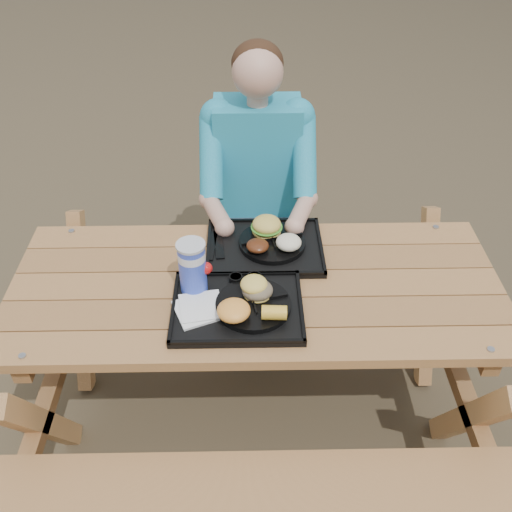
{
  "coord_description": "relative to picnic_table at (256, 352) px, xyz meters",
  "views": [
    {
      "loc": [
        -0.03,
        -1.56,
        2.14
      ],
      "look_at": [
        0.0,
        0.0,
        0.88
      ],
      "focal_mm": 40.0,
      "sensor_mm": 36.0,
      "label": 1
    }
  ],
  "objects": [
    {
      "name": "picnic_table",
      "position": [
        0.0,
        0.0,
        0.0
      ],
      "size": [
        1.8,
        1.49,
        0.75
      ],
      "primitive_type": null,
      "color": "#999999",
      "rests_on": "ground"
    },
    {
      "name": "condiment_mustard",
      "position": [
        -0.01,
        -0.01,
        0.41
      ],
      "size": [
        0.05,
        0.05,
        0.03
      ],
      "primitive_type": "cylinder",
      "color": "#F7A71B",
      "rests_on": "tray_near"
    },
    {
      "name": "diner",
      "position": [
        0.02,
        0.71,
        0.27
      ],
      "size": [
        0.48,
        0.84,
        1.28
      ],
      "primitive_type": null,
      "color": "#1CA7C8",
      "rests_on": "ground"
    },
    {
      "name": "ground",
      "position": [
        0.0,
        0.0,
        -0.38
      ],
      "size": [
        60.0,
        60.0,
        0.0
      ],
      "primitive_type": "plane",
      "color": "#999999",
      "rests_on": "ground"
    },
    {
      "name": "cutlery_far",
      "position": [
        -0.14,
        0.21,
        0.4
      ],
      "size": [
        0.05,
        0.19,
        0.01
      ],
      "primitive_type": "cube",
      "rotation": [
        0.0,
        0.0,
        0.1
      ],
      "color": "black",
      "rests_on": "tray_far"
    },
    {
      "name": "burger",
      "position": [
        0.05,
        0.26,
        0.47
      ],
      "size": [
        0.12,
        0.12,
        0.1
      ],
      "primitive_type": null,
      "color": "#DEBB4E",
      "rests_on": "plate_far"
    },
    {
      "name": "corn_cob",
      "position": [
        0.06,
        -0.22,
        0.44
      ],
      "size": [
        0.09,
        0.09,
        0.05
      ],
      "primitive_type": null,
      "rotation": [
        0.0,
        0.0,
        -0.05
      ],
      "color": "yellow",
      "rests_on": "plate_near"
    },
    {
      "name": "condiment_bbq",
      "position": [
        -0.07,
        -0.01,
        0.41
      ],
      "size": [
        0.05,
        0.05,
        0.03
      ],
      "primitive_type": "cylinder",
      "color": "black",
      "rests_on": "tray_near"
    },
    {
      "name": "mac_cheese",
      "position": [
        -0.08,
        -0.21,
        0.44
      ],
      "size": [
        0.11,
        0.11,
        0.06
      ],
      "primitive_type": "ellipsoid",
      "color": "#FFAB43",
      "rests_on": "plate_near"
    },
    {
      "name": "soda_cup",
      "position": [
        -0.22,
        -0.05,
        0.49
      ],
      "size": [
        0.09,
        0.09,
        0.19
      ],
      "primitive_type": "cylinder",
      "color": "#1934C2",
      "rests_on": "tray_near"
    },
    {
      "name": "plate_far",
      "position": [
        0.07,
        0.21,
        0.41
      ],
      "size": [
        0.26,
        0.26,
        0.02
      ],
      "primitive_type": "cylinder",
      "color": "black",
      "rests_on": "tray_far"
    },
    {
      "name": "napkin_stack",
      "position": [
        -0.2,
        -0.16,
        0.4
      ],
      "size": [
        0.19,
        0.19,
        0.02
      ],
      "primitive_type": "cube",
      "rotation": [
        0.0,
        0.0,
        0.39
      ],
      "color": "white",
      "rests_on": "tray_near"
    },
    {
      "name": "tray_near",
      "position": [
        -0.07,
        -0.14,
        0.39
      ],
      "size": [
        0.45,
        0.35,
        0.02
      ],
      "primitive_type": "cube",
      "color": "black",
      "rests_on": "picnic_table"
    },
    {
      "name": "potato_salad",
      "position": [
        0.13,
        0.16,
        0.44
      ],
      "size": [
        0.1,
        0.1,
        0.05
      ],
      "primitive_type": "ellipsoid",
      "color": "white",
      "rests_on": "plate_far"
    },
    {
      "name": "tray_far",
      "position": [
        0.04,
        0.2,
        0.39
      ],
      "size": [
        0.45,
        0.35,
        0.02
      ],
      "primitive_type": "cube",
      "color": "black",
      "rests_on": "picnic_table"
    },
    {
      "name": "baked_beans",
      "position": [
        0.01,
        0.15,
        0.43
      ],
      "size": [
        0.09,
        0.09,
        0.04
      ],
      "primitive_type": "ellipsoid",
      "color": "#542510",
      "rests_on": "plate_far"
    },
    {
      "name": "sandwich",
      "position": [
        0.0,
        -0.1,
        0.47
      ],
      "size": [
        0.1,
        0.1,
        0.1
      ],
      "primitive_type": null,
      "color": "#F0CA54",
      "rests_on": "plate_near"
    },
    {
      "name": "plate_near",
      "position": [
        -0.01,
        -0.14,
        0.41
      ],
      "size": [
        0.26,
        0.26,
        0.02
      ],
      "primitive_type": "cylinder",
      "color": "black",
      "rests_on": "tray_near"
    }
  ]
}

